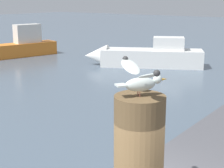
# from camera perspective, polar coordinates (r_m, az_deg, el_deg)

# --- Properties ---
(mooring_post) EXTENTS (0.37, 0.37, 0.92)m
(mooring_post) POSITION_cam_1_polar(r_m,az_deg,el_deg) (2.64, 4.43, -11.65)
(mooring_post) COLOR brown
(mooring_post) RESTS_ON harbor_quay
(seagull) EXTENTS (0.42, 0.54, 0.24)m
(seagull) POSITION_cam_1_polar(r_m,az_deg,el_deg) (2.45, 4.77, 0.83)
(seagull) COLOR #C67660
(seagull) RESTS_ON mooring_post
(boat_orange) EXTENTS (5.27, 2.16, 1.89)m
(boat_orange) POSITION_cam_1_polar(r_m,az_deg,el_deg) (21.04, -15.61, 5.86)
(boat_orange) COLOR orange
(boat_orange) RESTS_ON ground_plane
(boat_white) EXTENTS (3.99, 5.79, 1.61)m
(boat_white) POSITION_cam_1_polar(r_m,az_deg,el_deg) (17.60, 4.87, 4.59)
(boat_white) COLOR silver
(boat_white) RESTS_ON ground_plane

